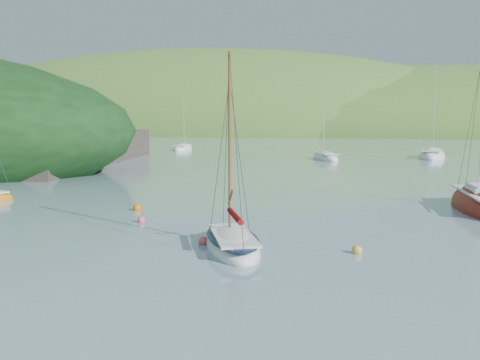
% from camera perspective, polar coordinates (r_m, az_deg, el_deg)
% --- Properties ---
extents(ground, '(700.00, 700.00, 0.00)m').
position_cam_1_polar(ground, '(21.56, -0.66, -7.85)').
color(ground, gray).
rests_on(ground, ground).
extents(shoreline_hills, '(690.00, 135.00, 56.00)m').
position_cam_1_polar(shoreline_hills, '(193.23, 10.08, 5.08)').
color(shoreline_hills, '#2E6225').
rests_on(shoreline_hills, ground).
extents(daysailer_white, '(4.22, 6.01, 8.70)m').
position_cam_1_polar(daysailer_white, '(22.28, -0.82, -6.83)').
color(daysailer_white, white).
rests_on(daysailer_white, ground).
extents(distant_sloop_a, '(4.99, 7.41, 10.00)m').
position_cam_1_polar(distant_sloop_a, '(68.59, 9.10, 2.30)').
color(distant_sloop_a, white).
rests_on(distant_sloop_a, ground).
extents(distant_sloop_b, '(4.34, 9.43, 12.98)m').
position_cam_1_polar(distant_sloop_b, '(74.84, 19.80, 2.38)').
color(distant_sloop_b, white).
rests_on(distant_sloop_b, ground).
extents(distant_sloop_c, '(2.91, 7.05, 9.84)m').
position_cam_1_polar(distant_sloop_c, '(87.61, -6.12, 3.31)').
color(distant_sloop_c, white).
rests_on(distant_sloop_c, ground).
extents(mooring_buoys, '(20.88, 7.42, 0.47)m').
position_cam_1_polar(mooring_buoys, '(26.05, 1.67, -5.02)').
color(mooring_buoys, gold).
rests_on(mooring_buoys, ground).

